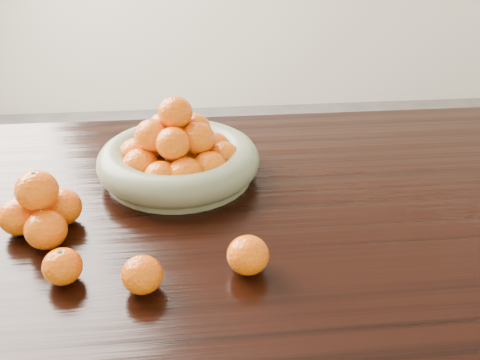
{
  "coord_description": "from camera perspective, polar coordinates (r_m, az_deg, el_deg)",
  "views": [
    {
      "loc": [
        -0.08,
        -0.92,
        1.33
      ],
      "look_at": [
        0.0,
        -0.02,
        0.83
      ],
      "focal_mm": 40.0,
      "sensor_mm": 36.0,
      "label": 1
    }
  ],
  "objects": [
    {
      "name": "dining_table",
      "position": [
        1.14,
        -0.18,
        -6.99
      ],
      "size": [
        2.0,
        1.0,
        0.75
      ],
      "color": "black",
      "rests_on": "ground"
    },
    {
      "name": "fruit_bowl",
      "position": [
        1.19,
        -6.59,
        2.48
      ],
      "size": [
        0.36,
        0.36,
        0.19
      ],
      "rotation": [
        0.0,
        0.0,
        0.3
      ],
      "color": "gray",
      "rests_on": "dining_table"
    },
    {
      "name": "orange_pyramid",
      "position": [
        1.06,
        -20.46,
        -3.06
      ],
      "size": [
        0.15,
        0.15,
        0.13
      ],
      "rotation": [
        0.0,
        0.0,
        0.35
      ],
      "color": "orange",
      "rests_on": "dining_table"
    },
    {
      "name": "loose_orange_0",
      "position": [
        0.93,
        -18.41,
        -8.74
      ],
      "size": [
        0.07,
        0.07,
        0.06
      ],
      "primitive_type": "ellipsoid",
      "color": "orange",
      "rests_on": "dining_table"
    },
    {
      "name": "loose_orange_1",
      "position": [
        0.88,
        -10.4,
        -9.91
      ],
      "size": [
        0.07,
        0.07,
        0.06
      ],
      "primitive_type": "ellipsoid",
      "color": "orange",
      "rests_on": "dining_table"
    },
    {
      "name": "loose_orange_2",
      "position": [
        0.91,
        0.85,
        -8.01
      ],
      "size": [
        0.07,
        0.07,
        0.07
      ],
      "primitive_type": "ellipsoid",
      "color": "orange",
      "rests_on": "dining_table"
    }
  ]
}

